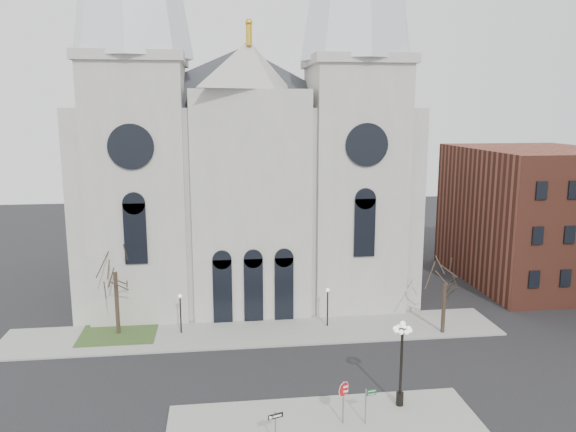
{
  "coord_description": "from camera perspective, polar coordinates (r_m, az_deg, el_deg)",
  "views": [
    {
      "loc": [
        -2.8,
        -31.99,
        17.81
      ],
      "look_at": [
        2.25,
        8.0,
        10.2
      ],
      "focal_mm": 35.0,
      "sensor_mm": 36.0,
      "label": 1
    }
  ],
  "objects": [
    {
      "name": "ground",
      "position": [
        36.72,
        -2.02,
        -18.33
      ],
      "size": [
        160.0,
        160.0,
        0.0
      ],
      "primitive_type": "plane",
      "color": "black",
      "rests_on": "ground"
    },
    {
      "name": "sidewalk_far",
      "position": [
        46.59,
        -3.28,
        -11.71
      ],
      "size": [
        40.0,
        6.0,
        0.14
      ],
      "primitive_type": "cube",
      "color": "gray",
      "rests_on": "ground"
    },
    {
      "name": "grass_patch",
      "position": [
        48.13,
        -16.82,
        -11.39
      ],
      "size": [
        6.0,
        5.0,
        0.18
      ],
      "primitive_type": "cube",
      "color": "#344F22",
      "rests_on": "ground"
    },
    {
      "name": "cathedral",
      "position": [
        54.92,
        -4.36,
        11.36
      ],
      "size": [
        33.0,
        26.66,
        54.0
      ],
      "color": "#A5A199",
      "rests_on": "ground"
    },
    {
      "name": "bg_building_brick",
      "position": [
        64.09,
        23.71,
        0.07
      ],
      "size": [
        14.0,
        18.0,
        14.0
      ],
      "primitive_type": "cube",
      "color": "brown",
      "rests_on": "ground"
    },
    {
      "name": "tree_left",
      "position": [
        46.39,
        -17.18,
        -5.08
      ],
      "size": [
        3.2,
        3.2,
        7.5
      ],
      "color": "#2C2319",
      "rests_on": "ground"
    },
    {
      "name": "tree_right",
      "position": [
        46.64,
        15.67,
        -6.34
      ],
      "size": [
        3.2,
        3.2,
        6.0
      ],
      "color": "#2C2319",
      "rests_on": "ground"
    },
    {
      "name": "ped_lamp_left",
      "position": [
        46.27,
        -10.88,
        -9.05
      ],
      "size": [
        0.32,
        0.32,
        3.26
      ],
      "color": "black",
      "rests_on": "sidewalk_far"
    },
    {
      "name": "ped_lamp_right",
      "position": [
        46.99,
        4.05,
        -8.57
      ],
      "size": [
        0.32,
        0.32,
        3.26
      ],
      "color": "black",
      "rests_on": "sidewalk_far"
    },
    {
      "name": "stop_sign",
      "position": [
        33.58,
        5.65,
        -17.51
      ],
      "size": [
        0.9,
        0.29,
        2.58
      ],
      "rotation": [
        0.0,
        0.0,
        0.3
      ],
      "color": "slate",
      "rests_on": "sidewalk_near"
    },
    {
      "name": "globe_lamp",
      "position": [
        35.2,
        11.47,
        -13.46
      ],
      "size": [
        1.44,
        1.44,
        5.4
      ],
      "rotation": [
        0.0,
        0.0,
        0.28
      ],
      "color": "black",
      "rests_on": "sidewalk_near"
    },
    {
      "name": "one_way_sign",
      "position": [
        31.77,
        -1.29,
        -20.23
      ],
      "size": [
        0.83,
        0.31,
        1.96
      ],
      "rotation": [
        0.0,
        0.0,
        0.32
      ],
      "color": "slate",
      "rests_on": "sidewalk_near"
    },
    {
      "name": "street_name_sign",
      "position": [
        33.99,
        8.03,
        -18.29
      ],
      "size": [
        0.67,
        0.18,
        2.11
      ],
      "rotation": [
        0.0,
        0.0,
        0.2
      ],
      "color": "slate",
      "rests_on": "sidewalk_near"
    }
  ]
}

